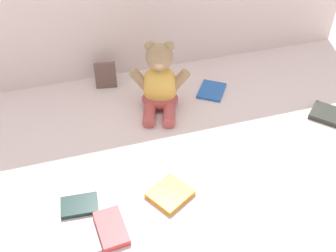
# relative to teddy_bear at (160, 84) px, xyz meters

# --- Properties ---
(ground_plane) EXTENTS (3.20, 3.20, 0.00)m
(ground_plane) POSITION_rel_teddy_bear_xyz_m (-0.06, -0.13, -0.10)
(ground_plane) COLOR silver
(teddy_bear) EXTENTS (0.21, 0.21, 0.26)m
(teddy_bear) POSITION_rel_teddy_bear_xyz_m (0.00, 0.00, 0.00)
(teddy_bear) COLOR #E5B24C
(teddy_bear) RESTS_ON ground_plane
(book_case_0) EXTENTS (0.14, 0.14, 0.02)m
(book_case_0) POSITION_rel_teddy_bear_xyz_m (-0.09, -0.41, -0.09)
(book_case_0) COLOR orange
(book_case_0) RESTS_ON ground_plane
(book_case_1) EXTENTS (0.14, 0.15, 0.01)m
(book_case_1) POSITION_rel_teddy_bear_xyz_m (0.21, 0.03, -0.09)
(book_case_1) COLOR blue
(book_case_1) RESTS_ON ground_plane
(book_case_2) EXTENTS (0.08, 0.13, 0.02)m
(book_case_2) POSITION_rel_teddy_bear_xyz_m (-0.27, -0.48, -0.09)
(book_case_2) COLOR #D03E42
(book_case_2) RESTS_ON ground_plane
(book_case_3) EXTENTS (0.15, 0.15, 0.02)m
(book_case_3) POSITION_rel_teddy_bear_xyz_m (0.55, -0.23, -0.09)
(book_case_3) COLOR #292C26
(book_case_3) RESTS_ON ground_plane
(book_case_4) EXTENTS (0.13, 0.10, 0.01)m
(book_case_4) POSITION_rel_teddy_bear_xyz_m (-0.37, -0.49, -0.09)
(book_case_4) COLOR #939297
(book_case_4) RESTS_ON ground_plane
(book_case_5) EXTENTS (0.11, 0.08, 0.01)m
(book_case_5) POSITION_rel_teddy_bear_xyz_m (-0.34, -0.38, -0.09)
(book_case_5) COLOR #172D2B
(book_case_5) RESTS_ON ground_plane
(book_case_6) EXTENTS (0.08, 0.04, 0.10)m
(book_case_6) POSITION_rel_teddy_bear_xyz_m (-0.16, 0.18, -0.04)
(book_case_6) COLOR brown
(book_case_6) RESTS_ON ground_plane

